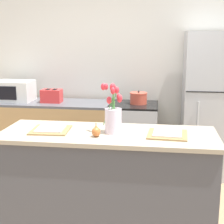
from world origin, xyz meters
TOP-DOWN VIEW (x-y plane):
  - back_wall at (0.00, 2.00)m, footprint 5.20×0.08m
  - kitchen_island at (0.00, 0.00)m, footprint 1.80×0.66m
  - back_counter at (-1.06, 1.60)m, footprint 1.68×0.60m
  - stove_range at (0.10, 1.60)m, footprint 0.60×0.61m
  - refrigerator at (1.05, 1.60)m, footprint 0.68×0.67m
  - flower_vase at (0.04, -0.00)m, footprint 0.18×0.16m
  - pear_figurine at (-0.07, -0.13)m, footprint 0.07×0.07m
  - plate_setting_left at (-0.49, -0.01)m, footprint 0.33×0.33m
  - plate_setting_right at (0.49, -0.01)m, footprint 0.33×0.33m
  - toaster at (-0.99, 1.57)m, footprint 0.28×0.18m
  - cooking_pot at (0.15, 1.63)m, footprint 0.22×0.22m
  - microwave at (-1.51, 1.60)m, footprint 0.48×0.37m

SIDE VIEW (x-z plane):
  - stove_range at x=0.10m, z-range 0.00..0.88m
  - back_counter at x=-1.06m, z-range 0.00..0.88m
  - kitchen_island at x=0.00m, z-range 0.00..0.96m
  - refrigerator at x=1.05m, z-range 0.00..1.79m
  - cooking_pot at x=0.15m, z-range 0.87..1.04m
  - plate_setting_left at x=-0.49m, z-range 0.95..0.98m
  - plate_setting_right at x=0.49m, z-range 0.95..0.98m
  - toaster at x=-0.99m, z-range 0.88..1.06m
  - pear_figurine at x=-0.07m, z-range 0.94..1.06m
  - microwave at x=-1.51m, z-range 0.88..1.15m
  - flower_vase at x=0.04m, z-range 0.89..1.30m
  - back_wall at x=0.00m, z-range 0.00..2.70m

